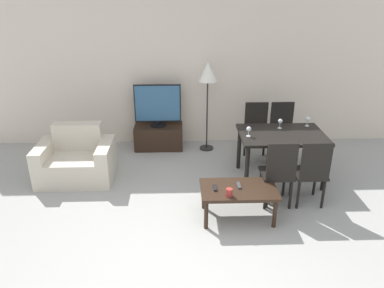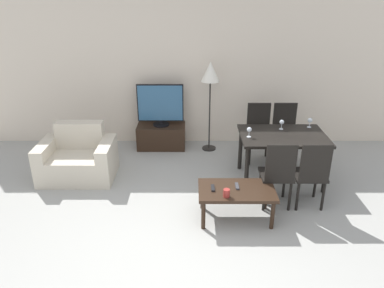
{
  "view_description": "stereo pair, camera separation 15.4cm",
  "coord_description": "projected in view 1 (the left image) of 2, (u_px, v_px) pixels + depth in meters",
  "views": [
    {
      "loc": [
        0.02,
        -3.07,
        2.69
      ],
      "look_at": [
        0.17,
        1.65,
        0.65
      ],
      "focal_mm": 35.0,
      "sensor_mm": 36.0,
      "label": 1
    },
    {
      "loc": [
        0.17,
        -3.07,
        2.69
      ],
      "look_at": [
        0.17,
        1.65,
        0.65
      ],
      "focal_mm": 35.0,
      "sensor_mm": 36.0,
      "label": 2
    }
  ],
  "objects": [
    {
      "name": "coffee_table",
      "position": [
        239.0,
        192.0,
        4.53
      ],
      "size": [
        0.92,
        0.54,
        0.41
      ],
      "color": "black",
      "rests_on": "ground_plane"
    },
    {
      "name": "dining_chair_far_left",
      "position": [
        257.0,
        129.0,
        6.06
      ],
      "size": [
        0.4,
        0.4,
        0.93
      ],
      "color": "black",
      "rests_on": "ground_plane"
    },
    {
      "name": "dining_chair_near",
      "position": [
        279.0,
        171.0,
        4.72
      ],
      "size": [
        0.4,
        0.4,
        0.93
      ],
      "color": "black",
      "rests_on": "ground_plane"
    },
    {
      "name": "wine_glass_right",
      "position": [
        280.0,
        122.0,
        5.46
      ],
      "size": [
        0.07,
        0.07,
        0.15
      ],
      "color": "silver",
      "rests_on": "dining_table"
    },
    {
      "name": "wine_glass_left",
      "position": [
        249.0,
        130.0,
        5.17
      ],
      "size": [
        0.07,
        0.07,
        0.15
      ],
      "color": "silver",
      "rests_on": "dining_table"
    },
    {
      "name": "cup_white_near",
      "position": [
        229.0,
        192.0,
        4.33
      ],
      "size": [
        0.08,
        0.08,
        0.1
      ],
      "color": "maroon",
      "rests_on": "coffee_table"
    },
    {
      "name": "wall_back",
      "position": [
        179.0,
        68.0,
        6.4
      ],
      "size": [
        7.75,
        0.06,
        2.7
      ],
      "color": "beige",
      "rests_on": "ground_plane"
    },
    {
      "name": "ground_plane",
      "position": [
        181.0,
        264.0,
        3.89
      ],
      "size": [
        18.0,
        18.0,
        0.0
      ],
      "primitive_type": "plane",
      "color": "#9E9E99"
    },
    {
      "name": "dining_table",
      "position": [
        282.0,
        139.0,
        5.35
      ],
      "size": [
        1.2,
        0.84,
        0.72
      ],
      "color": "black",
      "rests_on": "ground_plane"
    },
    {
      "name": "dining_chair_far",
      "position": [
        282.0,
        129.0,
        6.07
      ],
      "size": [
        0.4,
        0.4,
        0.93
      ],
      "color": "black",
      "rests_on": "ground_plane"
    },
    {
      "name": "wine_glass_center",
      "position": [
        308.0,
        120.0,
        5.55
      ],
      "size": [
        0.07,
        0.07,
        0.15
      ],
      "color": "silver",
      "rests_on": "dining_table"
    },
    {
      "name": "armchair",
      "position": [
        77.0,
        161.0,
        5.5
      ],
      "size": [
        1.07,
        0.75,
        0.79
      ],
      "color": "beige",
      "rests_on": "ground_plane"
    },
    {
      "name": "remote_secondary",
      "position": [
        239.0,
        185.0,
        4.55
      ],
      "size": [
        0.04,
        0.15,
        0.02
      ],
      "color": "#38383D",
      "rests_on": "coffee_table"
    },
    {
      "name": "tv",
      "position": [
        158.0,
        105.0,
        6.34
      ],
      "size": [
        0.79,
        0.28,
        0.73
      ],
      "color": "black",
      "rests_on": "tv_stand"
    },
    {
      "name": "tv_stand",
      "position": [
        159.0,
        136.0,
        6.57
      ],
      "size": [
        0.83,
        0.46,
        0.41
      ],
      "color": "black",
      "rests_on": "ground_plane"
    },
    {
      "name": "floor_lamp",
      "position": [
        208.0,
        76.0,
        6.08
      ],
      "size": [
        0.3,
        0.3,
        1.53
      ],
      "color": "black",
      "rests_on": "ground_plane"
    },
    {
      "name": "dining_chair_near_right",
      "position": [
        312.0,
        170.0,
        4.73
      ],
      "size": [
        0.4,
        0.4,
        0.93
      ],
      "color": "black",
      "rests_on": "ground_plane"
    },
    {
      "name": "remote_primary",
      "position": [
        215.0,
        188.0,
        4.5
      ],
      "size": [
        0.04,
        0.15,
        0.02
      ],
      "color": "black",
      "rests_on": "coffee_table"
    }
  ]
}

